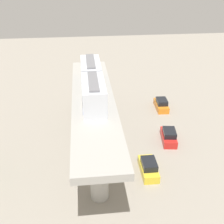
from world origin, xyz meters
TOP-DOWN VIEW (x-y plane):
  - ground_plane at (0.00, 0.00)m, footprint 120.00×120.00m
  - viaduct at (0.00, 0.00)m, footprint 5.20×28.00m
  - train at (0.00, -1.63)m, footprint 2.64×13.55m
  - parked_car_red at (-10.22, -0.28)m, footprint 2.36×4.41m
  - parked_car_yellow at (-5.97, 5.90)m, footprint 1.85×4.22m
  - parked_car_orange at (-11.68, -9.68)m, footprint 1.98×4.28m

SIDE VIEW (x-z plane):
  - ground_plane at x=0.00m, z-range 0.00..0.00m
  - parked_car_red at x=-10.22m, z-range -0.14..1.62m
  - parked_car_yellow at x=-5.97m, z-range -0.14..1.62m
  - parked_car_orange at x=-11.68m, z-range -0.14..1.62m
  - viaduct at x=0.00m, z-range 1.84..8.95m
  - train at x=0.00m, z-range 7.02..10.26m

